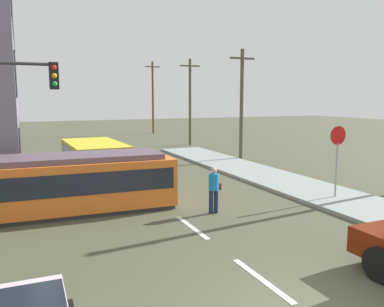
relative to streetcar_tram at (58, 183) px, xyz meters
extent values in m
plane|color=#4A4D39|center=(3.74, 0.48, -1.08)|extent=(120.00, 120.00, 0.00)
cube|color=gray|center=(10.54, -3.52, -1.01)|extent=(3.20, 36.00, 0.14)
cube|color=silver|center=(3.74, -7.52, -1.07)|extent=(0.16, 2.40, 0.01)
cube|color=silver|center=(3.74, -3.52, -1.07)|extent=(0.16, 2.40, 0.01)
cube|color=silver|center=(3.74, 6.00, -1.07)|extent=(0.16, 2.40, 0.01)
cube|color=silver|center=(3.74, 12.00, -1.07)|extent=(0.16, 2.40, 0.01)
cube|color=#2D3847|center=(-1.22, 10.25, 0.84)|extent=(0.06, 13.87, 1.92)
cube|color=#2D3847|center=(-1.22, 10.25, 4.04)|extent=(0.06, 13.87, 1.92)
cube|color=#2D3847|center=(-1.22, 10.25, 7.24)|extent=(0.06, 13.87, 1.92)
cube|color=orange|center=(0.00, 0.00, -0.06)|extent=(8.34, 2.79, 1.73)
cube|color=#2D2D2D|center=(0.00, 0.00, -1.00)|extent=(8.17, 2.66, 0.15)
cube|color=#5B4A57|center=(0.00, 0.00, 0.90)|extent=(7.51, 2.38, 0.20)
cube|color=#1E232D|center=(0.00, 0.00, 0.15)|extent=(8.02, 2.82, 0.76)
cube|color=gold|center=(2.17, 5.05, 0.04)|extent=(2.68, 5.25, 1.64)
cube|color=black|center=(2.26, 2.52, 0.29)|extent=(2.25, 0.20, 0.98)
cube|color=black|center=(2.17, 5.05, 0.34)|extent=(2.69, 4.47, 0.65)
cylinder|color=black|center=(2.23, 3.40, -0.63)|extent=(2.58, 0.99, 0.90)
cylinder|color=black|center=(2.11, 6.70, -0.63)|extent=(2.58, 0.99, 0.90)
cylinder|color=#1D2445|center=(4.99, -2.37, -0.65)|extent=(0.16, 0.16, 0.85)
cylinder|color=#1D2445|center=(5.19, -2.37, -0.65)|extent=(0.16, 0.16, 0.85)
cylinder|color=#197AC2|center=(5.09, -2.37, 0.07)|extent=(0.36, 0.36, 0.60)
sphere|color=tan|center=(5.09, -2.37, 0.48)|extent=(0.22, 0.22, 0.22)
cube|color=maroon|center=(5.31, -2.32, -0.13)|extent=(0.21, 0.13, 0.24)
cylinder|color=black|center=(6.15, -8.65, -0.68)|extent=(0.28, 0.80, 0.80)
cube|color=maroon|center=(-1.53, 4.00, -0.56)|extent=(2.00, 4.34, 0.55)
cube|color=black|center=(-1.53, 3.85, -0.09)|extent=(1.80, 2.41, 0.40)
cylinder|color=black|center=(-0.62, 5.31, -0.76)|extent=(0.24, 0.65, 0.64)
cylinder|color=black|center=(-0.56, 2.73, -0.76)|extent=(0.24, 0.65, 0.64)
cylinder|color=gray|center=(10.50, -2.65, 0.16)|extent=(0.07, 0.07, 2.20)
cylinder|color=red|center=(10.50, -2.65, 1.56)|extent=(0.76, 0.04, 0.76)
cylinder|color=#333333|center=(-1.18, -1.41, 4.09)|extent=(2.19, 0.10, 0.10)
cube|color=black|center=(-0.09, -1.41, 3.74)|extent=(0.28, 0.24, 0.84)
sphere|color=red|center=(-0.09, -1.54, 3.99)|extent=(0.16, 0.16, 0.16)
sphere|color=gold|center=(-0.09, -1.54, 3.74)|extent=(0.16, 0.16, 0.16)
sphere|color=green|center=(-0.09, -1.54, 3.49)|extent=(0.16, 0.16, 0.16)
cylinder|color=#4E4638|center=(12.35, 8.04, 2.57)|extent=(0.24, 0.24, 7.29)
cube|color=#4E4638|center=(12.35, 8.04, 5.61)|extent=(1.80, 0.12, 0.12)
cylinder|color=#4B4D33|center=(12.60, 17.27, 2.67)|extent=(0.24, 0.24, 7.49)
cube|color=#4B4D33|center=(12.60, 17.27, 5.81)|extent=(1.80, 0.12, 0.12)
cylinder|color=brown|center=(13.19, 29.67, 3.08)|extent=(0.24, 0.24, 8.31)
cube|color=brown|center=(13.19, 29.67, 6.64)|extent=(1.80, 0.12, 0.12)
camera|label=1|loc=(-1.12, -14.70, 3.04)|focal=36.85mm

